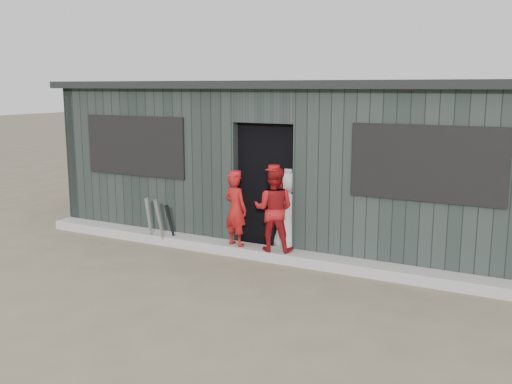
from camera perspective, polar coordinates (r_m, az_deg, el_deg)
The scene contains 9 objects.
ground at distance 7.19m, azimuth -6.81°, elevation -10.21°, with size 80.00×80.00×0.00m, color brown.
curb at distance 8.64m, azimuth 0.06°, elevation -6.02°, with size 8.00×0.36×0.15m, color #9B9B96.
bat_left at distance 9.21m, azimuth -9.59°, elevation -3.06°, with size 0.07×0.07×0.80m, color gray.
bat_mid at distance 9.38m, azimuth -10.62°, elevation -2.87°, with size 0.07×0.07×0.78m, color gray.
bat_right at distance 9.27m, azimuth -8.51°, elevation -3.27°, with size 0.07×0.07×0.70m, color black.
player_red_left at distance 8.60m, azimuth -2.05°, elevation -1.74°, with size 0.41×0.27×1.12m, color maroon.
player_red_right at distance 8.32m, azimuth 1.79°, elevation -1.72°, with size 0.60×0.47×1.24m, color maroon.
player_grey_back at distance 8.68m, azimuth 3.36°, elevation -2.04°, with size 0.64×0.41×1.30m, color #BEBEBE.
dugout at distance 9.88m, azimuth 4.62°, elevation 3.23°, with size 8.30×3.30×2.62m.
Camera 1 is at (3.85, -5.51, 2.54)m, focal length 40.00 mm.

